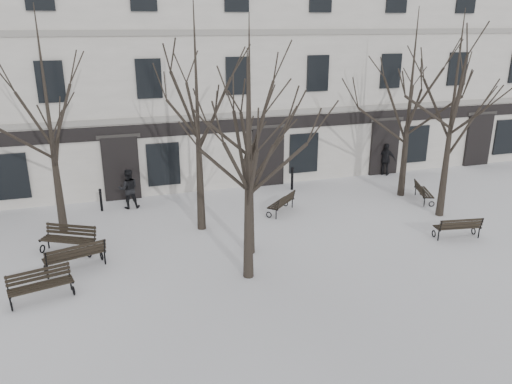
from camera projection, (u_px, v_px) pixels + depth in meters
name	position (u px, v px, depth m)	size (l,w,h in m)	color
ground	(245.00, 264.00, 16.80)	(100.00, 100.00, 0.00)	white
building	(177.00, 66.00, 26.72)	(40.40, 10.20, 11.40)	silver
tree_1	(248.00, 142.00, 14.56)	(4.93, 4.93, 7.05)	black
tree_2	(249.00, 111.00, 16.02)	(5.61, 5.61, 8.01)	black
tree_3	(455.00, 92.00, 19.40)	(5.76, 5.76, 8.23)	black
tree_4	(46.00, 96.00, 17.81)	(5.85, 5.85, 8.36)	black
tree_5	(197.00, 91.00, 17.95)	(6.03, 6.03, 8.62)	black
tree_6	(412.00, 82.00, 21.82)	(5.86, 5.86, 8.37)	black
bench_0	(40.00, 284.00, 14.51)	(1.87, 1.04, 0.90)	black
bench_1	(75.00, 255.00, 16.22)	(2.03, 1.20, 0.97)	black
bench_2	(458.00, 227.00, 18.65)	(1.78, 0.88, 0.86)	black
bench_3	(69.00, 238.00, 17.52)	(1.98, 1.50, 0.96)	black
bench_4	(282.00, 203.00, 21.17)	(1.59, 1.55, 0.84)	black
bench_5	(423.00, 191.00, 22.61)	(1.11, 1.70, 0.82)	black
bollard_a	(101.00, 199.00, 21.35)	(0.13, 0.13, 1.02)	black
bollard_b	(292.00, 178.00, 24.06)	(0.15, 0.15, 1.13)	black
pedestrian_b	(130.00, 208.00, 21.89)	(0.86, 0.67, 1.76)	black
pedestrian_c	(385.00, 175.00, 26.59)	(1.00, 0.42, 1.70)	black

